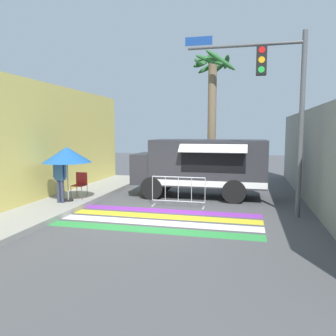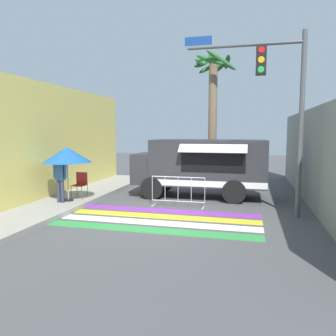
{
  "view_description": "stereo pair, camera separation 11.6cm",
  "coord_description": "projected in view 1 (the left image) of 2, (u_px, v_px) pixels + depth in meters",
  "views": [
    {
      "loc": [
        2.64,
        -10.15,
        2.77
      ],
      "look_at": [
        -0.37,
        2.33,
        1.34
      ],
      "focal_mm": 35.0,
      "sensor_mm": 36.0,
      "label": 1
    },
    {
      "loc": [
        2.75,
        -10.13,
        2.77
      ],
      "look_at": [
        -0.37,
        2.33,
        1.34
      ],
      "focal_mm": 35.0,
      "sensor_mm": 36.0,
      "label": 2
    }
  ],
  "objects": [
    {
      "name": "palm_tree",
      "position": [
        212.0,
        99.0,
        16.1
      ],
      "size": [
        2.23,
        2.21,
        6.6
      ],
      "color": "#7A664C",
      "rests_on": "ground_plane"
    },
    {
      "name": "crosswalk_painted",
      "position": [
        159.0,
        219.0,
        10.34
      ],
      "size": [
        6.4,
        2.84,
        0.01
      ],
      "color": "green",
      "rests_on": "ground_plane"
    },
    {
      "name": "sidewalk_left",
      "position": [
        24.0,
        205.0,
        11.94
      ],
      "size": [
        4.4,
        16.0,
        0.18
      ],
      "color": "#99968E",
      "rests_on": "ground_plane"
    },
    {
      "name": "food_truck",
      "position": [
        199.0,
        164.0,
        13.8
      ],
      "size": [
        5.5,
        2.57,
        2.43
      ],
      "color": "#2D2D33",
      "rests_on": "ground_plane"
    },
    {
      "name": "concrete_wall_right",
      "position": [
        312.0,
        157.0,
        12.26
      ],
      "size": [
        0.2,
        16.0,
        3.63
      ],
      "color": "gray",
      "rests_on": "ground_plane"
    },
    {
      "name": "building_left_facade",
      "position": [
        24.0,
        144.0,
        11.66
      ],
      "size": [
        0.25,
        16.0,
        4.66
      ],
      "color": "#E5D166",
      "rests_on": "ground_plane"
    },
    {
      "name": "vendor_person",
      "position": [
        60.0,
        175.0,
        11.88
      ],
      "size": [
        0.53,
        0.24,
        1.78
      ],
      "rotation": [
        0.0,
        0.0,
        -0.08
      ],
      "color": "#2D3347",
      "rests_on": "sidewalk_left"
    },
    {
      "name": "patio_umbrella",
      "position": [
        67.0,
        155.0,
        12.09
      ],
      "size": [
        1.8,
        1.8,
        2.03
      ],
      "color": "black",
      "rests_on": "sidewalk_left"
    },
    {
      "name": "traffic_signal_pole",
      "position": [
        278.0,
        92.0,
        10.4
      ],
      "size": [
        3.83,
        0.29,
        5.88
      ],
      "color": "#515456",
      "rests_on": "ground_plane"
    },
    {
      "name": "folding_chair",
      "position": [
        80.0,
        183.0,
        12.79
      ],
      "size": [
        0.47,
        0.47,
        1.0
      ],
      "rotation": [
        0.0,
        0.0,
        0.05
      ],
      "color": "#4C4C51",
      "rests_on": "sidewalk_left"
    },
    {
      "name": "barricade_front",
      "position": [
        178.0,
        192.0,
        12.06
      ],
      "size": [
        2.0,
        0.44,
        1.12
      ],
      "color": "#B7BABF",
      "rests_on": "ground_plane"
    },
    {
      "name": "ground_plane",
      "position": [
        162.0,
        216.0,
        10.73
      ],
      "size": [
        60.0,
        60.0,
        0.0
      ],
      "primitive_type": "plane",
      "color": "#4C4C4F"
    }
  ]
}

